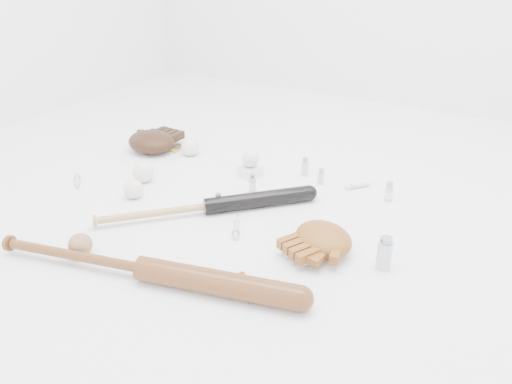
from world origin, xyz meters
The scene contains 21 objects.
bat_dark centered at (-0.13, -0.06, 0.03)m, with size 0.80×0.06×0.06m, color black, non-canonical shape.
bat_wood centered at (-0.08, -0.45, 0.04)m, with size 0.96×0.07×0.07m, color brown, non-canonical shape.
glove_dark centered at (-0.66, 0.28, 0.05)m, with size 0.26×0.26×0.09m, color black, non-canonical shape.
glove_tan centered at (0.31, -0.07, 0.04)m, with size 0.23×0.23×0.08m, color brown, non-canonical shape.
trading_card centered at (-0.58, 0.36, 0.00)m, with size 0.06×0.09×0.00m, color gold.
pedestal centered at (-0.15, 0.28, 0.02)m, with size 0.07×0.07×0.04m, color white.
baseball_on_pedestal centered at (-0.15, 0.28, 0.08)m, with size 0.07×0.07×0.07m, color silver.
baseball_left centered at (-0.49, 0.03, 0.04)m, with size 0.08×0.08×0.08m, color silver.
baseball_upper centered at (-0.48, 0.33, 0.04)m, with size 0.08×0.08×0.08m, color silver.
baseball_mid centered at (-0.43, -0.09, 0.04)m, with size 0.07×0.07×0.07m, color silver.
baseball_aged centered at (-0.32, -0.45, 0.04)m, with size 0.07×0.07×0.07m, color #946D47.
syringe_0 centered at (-0.70, -0.11, 0.01)m, with size 0.15×0.03×0.02m, color #ADBCC6, non-canonical shape.
syringe_1 centered at (0.02, -0.10, 0.01)m, with size 0.16×0.03×0.02m, color #ADBCC6, non-canonical shape.
syringe_2 centered at (0.27, 0.40, 0.01)m, with size 0.14×0.03×0.02m, color #ADBCC6, non-canonical shape.
syringe_3 centered at (0.20, -0.35, 0.01)m, with size 0.15×0.03×0.02m, color #ADBCC6, non-canonical shape.
vial_0 centered at (0.04, 0.39, 0.04)m, with size 0.03×0.03×0.07m, color silver.
vial_1 centered at (0.13, 0.35, 0.03)m, with size 0.03×0.03×0.06m, color silver.
vial_2 centered at (-0.08, 0.17, 0.03)m, with size 0.03×0.03×0.07m, color silver.
vial_3 centered at (0.50, -0.07, 0.05)m, with size 0.04×0.04×0.10m, color silver.
vial_4 centered at (-0.11, -0.02, 0.03)m, with size 0.03×0.03×0.07m, color silver.
vial_5 centered at (0.39, 0.35, 0.04)m, with size 0.03×0.03×0.07m, color silver.
Camera 1 is at (0.76, -1.28, 0.87)m, focal length 35.00 mm.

